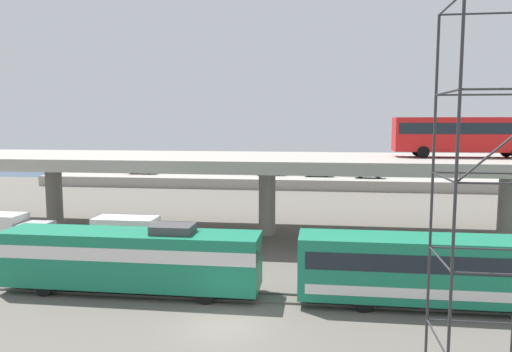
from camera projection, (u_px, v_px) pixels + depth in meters
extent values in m
plane|color=#605B54|center=(223.00, 325.00, 24.33)|extent=(260.00, 260.00, 0.00)
cube|color=#59544C|center=(235.00, 301.00, 27.56)|extent=(110.00, 0.12, 0.12)
cube|color=#59544C|center=(239.00, 292.00, 28.97)|extent=(110.00, 0.12, 0.12)
cube|color=#197A56|center=(131.00, 258.00, 28.87)|extent=(15.39, 3.00, 3.20)
cube|color=silver|center=(130.00, 249.00, 28.81)|extent=(15.39, 3.04, 0.77)
cone|color=silver|center=(11.00, 259.00, 29.91)|extent=(2.10, 2.85, 2.85)
cube|color=black|center=(34.00, 240.00, 29.57)|extent=(2.10, 2.70, 1.02)
cube|color=#3F3F42|center=(173.00, 229.00, 28.33)|extent=(2.40, 1.80, 0.50)
cylinder|color=black|center=(44.00, 288.00, 28.35)|extent=(0.96, 0.18, 0.96)
cylinder|color=black|center=(67.00, 274.00, 31.01)|extent=(0.96, 0.18, 0.96)
cylinder|color=black|center=(205.00, 296.00, 27.09)|extent=(0.96, 0.18, 0.96)
cylinder|color=black|center=(215.00, 280.00, 29.75)|extent=(0.96, 0.18, 0.96)
cube|color=#197A56|center=(487.00, 270.00, 26.25)|extent=(20.23, 3.00, 3.40)
cube|color=black|center=(487.00, 259.00, 26.18)|extent=(19.42, 3.04, 0.95)
cube|color=silver|center=(486.00, 287.00, 26.35)|extent=(19.42, 3.04, 0.54)
cylinder|color=black|center=(364.00, 304.00, 25.96)|extent=(0.92, 0.18, 0.92)
cylinder|color=black|center=(360.00, 287.00, 28.62)|extent=(0.92, 0.18, 0.92)
cube|color=#9E998E|center=(267.00, 162.00, 43.31)|extent=(96.00, 12.93, 1.02)
cylinder|color=#9E998E|center=(54.00, 197.00, 46.36)|extent=(1.50, 1.50, 6.09)
cylinder|color=#9E998E|center=(267.00, 201.00, 43.70)|extent=(1.50, 1.50, 6.09)
cylinder|color=#9E998E|center=(507.00, 206.00, 41.04)|extent=(1.50, 1.50, 6.09)
cube|color=red|center=(466.00, 135.00, 41.30)|extent=(12.00, 2.55, 2.90)
cube|color=black|center=(467.00, 128.00, 41.24)|extent=(11.52, 2.59, 0.93)
cylinder|color=black|center=(506.00, 151.00, 42.16)|extent=(1.00, 0.26, 1.00)
cylinder|color=black|center=(418.00, 150.00, 43.14)|extent=(1.00, 0.26, 1.00)
cylinder|color=black|center=(423.00, 152.00, 40.75)|extent=(1.00, 0.26, 1.00)
cube|color=#B7B7BC|center=(37.00, 235.00, 37.43)|extent=(2.00, 2.30, 2.00)
cylinder|color=black|center=(42.00, 244.00, 38.65)|extent=(0.88, 0.28, 0.88)
cylinder|color=black|center=(25.00, 252.00, 36.50)|extent=(0.88, 0.28, 0.88)
cube|color=#B7B7BC|center=(172.00, 240.00, 36.03)|extent=(2.00, 2.30, 2.00)
cube|color=silver|center=(126.00, 234.00, 36.45)|extent=(4.60, 2.30, 2.60)
cylinder|color=black|center=(172.00, 249.00, 37.25)|extent=(0.88, 0.28, 0.88)
cylinder|color=black|center=(163.00, 257.00, 35.10)|extent=(0.88, 0.28, 0.88)
cylinder|color=black|center=(120.00, 247.00, 37.80)|extent=(0.88, 0.28, 0.88)
cylinder|color=black|center=(108.00, 255.00, 35.65)|extent=(0.88, 0.28, 0.88)
cylinder|color=#2D2D30|center=(431.00, 210.00, 17.75)|extent=(0.10, 0.10, 13.84)
cylinder|color=#2D2D30|center=(454.00, 228.00, 14.76)|extent=(0.10, 0.10, 13.84)
cylinder|color=#2D2D30|center=(469.00, 322.00, 18.01)|extent=(3.04, 0.07, 0.07)
cylinder|color=#2D2D30|center=(436.00, 337.00, 16.71)|extent=(0.07, 3.04, 0.07)
cylinder|color=#2D2D30|center=(473.00, 249.00, 17.71)|extent=(3.04, 0.07, 0.07)
cylinder|color=#2D2D30|center=(504.00, 274.00, 14.71)|extent=(3.04, 0.07, 0.07)
cylinder|color=#2D2D30|center=(440.00, 259.00, 16.41)|extent=(0.07, 3.04, 0.07)
cylinder|color=#2D2D30|center=(477.00, 173.00, 17.40)|extent=(3.04, 0.07, 0.07)
cylinder|color=#2D2D30|center=(509.00, 184.00, 14.41)|extent=(3.04, 0.07, 0.07)
cylinder|color=#2D2D30|center=(443.00, 177.00, 16.10)|extent=(0.07, 3.04, 0.07)
cylinder|color=#2D2D30|center=(481.00, 95.00, 17.10)|extent=(3.04, 0.07, 0.07)
cylinder|color=#2D2D30|center=(447.00, 92.00, 15.80)|extent=(0.07, 3.04, 0.07)
cylinder|color=#2D2D30|center=(485.00, 13.00, 16.79)|extent=(3.04, 0.07, 0.07)
cylinder|color=#2D2D30|center=(451.00, 4.00, 15.49)|extent=(0.07, 3.04, 0.07)
cylinder|color=#2D2D30|center=(512.00, 137.00, 14.25)|extent=(3.09, 0.07, 2.82)
cube|color=#9E998E|center=(291.00, 180.00, 78.43)|extent=(79.29, 12.86, 1.57)
cube|color=silver|center=(465.00, 172.00, 77.30)|extent=(4.50, 1.80, 0.70)
cube|color=#1E232B|center=(467.00, 168.00, 77.21)|extent=(1.98, 1.58, 0.48)
cylinder|color=black|center=(457.00, 174.00, 76.68)|extent=(0.64, 0.20, 0.64)
cylinder|color=black|center=(454.00, 173.00, 78.37)|extent=(0.64, 0.20, 0.64)
cylinder|color=black|center=(476.00, 175.00, 76.32)|extent=(0.64, 0.20, 0.64)
cylinder|color=black|center=(472.00, 174.00, 78.00)|extent=(0.64, 0.20, 0.64)
cube|color=maroon|center=(142.00, 170.00, 80.31)|extent=(4.68, 1.77, 0.70)
cube|color=#1E232B|center=(141.00, 166.00, 80.28)|extent=(2.06, 1.56, 0.48)
cylinder|color=black|center=(152.00, 172.00, 80.99)|extent=(0.64, 0.20, 0.64)
cylinder|color=black|center=(149.00, 173.00, 79.33)|extent=(0.64, 0.20, 0.64)
cylinder|color=black|center=(136.00, 171.00, 81.37)|extent=(0.64, 0.20, 0.64)
cylinder|color=black|center=(132.00, 172.00, 79.71)|extent=(0.64, 0.20, 0.64)
cube|color=#0C4C26|center=(369.00, 174.00, 74.41)|extent=(4.29, 1.88, 0.70)
cube|color=#1E232B|center=(370.00, 170.00, 74.32)|extent=(1.89, 1.66, 0.48)
cylinder|color=black|center=(360.00, 177.00, 73.74)|extent=(0.64, 0.20, 0.64)
cylinder|color=black|center=(359.00, 175.00, 75.51)|extent=(0.64, 0.20, 0.64)
cylinder|color=black|center=(378.00, 177.00, 73.40)|extent=(0.64, 0.20, 0.64)
cylinder|color=black|center=(377.00, 175.00, 75.16)|extent=(0.64, 0.20, 0.64)
cube|color=#B7B7BC|center=(419.00, 172.00, 76.33)|extent=(4.45, 1.89, 0.70)
cube|color=#1E232B|center=(418.00, 169.00, 76.29)|extent=(1.96, 1.66, 0.48)
cylinder|color=black|center=(427.00, 174.00, 77.07)|extent=(0.64, 0.20, 0.64)
cylinder|color=black|center=(429.00, 175.00, 75.30)|extent=(0.64, 0.20, 0.64)
cylinder|color=black|center=(409.00, 174.00, 77.43)|extent=(0.64, 0.20, 0.64)
cylinder|color=black|center=(411.00, 175.00, 75.66)|extent=(0.64, 0.20, 0.64)
cube|color=black|center=(353.00, 172.00, 77.30)|extent=(4.26, 1.72, 0.70)
cube|color=#1E232B|center=(355.00, 168.00, 77.21)|extent=(1.87, 1.51, 0.48)
cylinder|color=black|center=(345.00, 174.00, 76.71)|extent=(0.64, 0.20, 0.64)
cylinder|color=black|center=(345.00, 173.00, 78.31)|extent=(0.64, 0.20, 0.64)
cylinder|color=black|center=(362.00, 175.00, 76.36)|extent=(0.64, 0.20, 0.64)
cylinder|color=black|center=(361.00, 174.00, 77.97)|extent=(0.64, 0.20, 0.64)
cube|color=silver|center=(165.00, 168.00, 83.43)|extent=(4.43, 1.86, 0.70)
cube|color=#1E232B|center=(166.00, 165.00, 83.34)|extent=(1.95, 1.64, 0.48)
cylinder|color=black|center=(155.00, 171.00, 82.78)|extent=(0.64, 0.20, 0.64)
cylinder|color=black|center=(159.00, 170.00, 84.52)|extent=(0.64, 0.20, 0.64)
cylinder|color=black|center=(171.00, 171.00, 82.42)|extent=(0.64, 0.20, 0.64)
cylinder|color=black|center=(174.00, 170.00, 84.16)|extent=(0.64, 0.20, 0.64)
cube|color=maroon|center=(271.00, 171.00, 78.26)|extent=(4.42, 1.87, 0.70)
cube|color=#1E232B|center=(269.00, 168.00, 78.22)|extent=(1.95, 1.64, 0.48)
cylinder|color=black|center=(280.00, 173.00, 78.99)|extent=(0.64, 0.20, 0.64)
cylinder|color=black|center=(279.00, 174.00, 77.24)|extent=(0.64, 0.20, 0.64)
cylinder|color=black|center=(263.00, 173.00, 79.35)|extent=(0.64, 0.20, 0.64)
cylinder|color=black|center=(261.00, 174.00, 77.60)|extent=(0.64, 0.20, 0.64)
cube|color=#0C4C26|center=(318.00, 172.00, 76.46)|extent=(4.29, 1.74, 0.70)
cube|color=#1E232B|center=(317.00, 169.00, 76.42)|extent=(1.89, 1.53, 0.48)
cylinder|color=black|center=(326.00, 174.00, 77.14)|extent=(0.64, 0.20, 0.64)
cylinder|color=black|center=(326.00, 175.00, 75.51)|extent=(0.64, 0.20, 0.64)
cylinder|color=black|center=(309.00, 174.00, 77.49)|extent=(0.64, 0.20, 0.64)
cylinder|color=black|center=(309.00, 175.00, 75.86)|extent=(0.64, 0.20, 0.64)
cube|color=navy|center=(297.00, 171.00, 101.18)|extent=(140.00, 36.00, 0.01)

